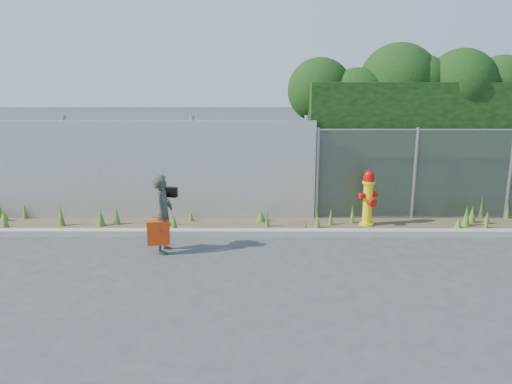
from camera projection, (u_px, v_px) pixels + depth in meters
name	position (u px, v px, depth m)	size (l,w,h in m)	color
ground	(274.00, 270.00, 8.32)	(80.00, 80.00, 0.00)	#3B3C3E
curb	(271.00, 233.00, 10.06)	(16.00, 0.22, 0.12)	gray
weed_strip	(250.00, 221.00, 10.71)	(16.00, 1.28, 0.55)	#4D3F2C
corrugated_fence	(123.00, 170.00, 10.99)	(8.50, 0.21, 2.30)	#B9BCC1
chainlink_fence	(462.00, 174.00, 10.98)	(6.50, 0.07, 2.05)	gray
hedge	(447.00, 122.00, 11.75)	(7.76, 2.10, 3.90)	black
fire_hydrant	(368.00, 199.00, 10.57)	(0.41, 0.37, 1.24)	yellow
woman	(163.00, 213.00, 9.02)	(0.53, 0.35, 1.44)	#10674E
red_tote_bag	(159.00, 233.00, 8.92)	(0.39, 0.15, 0.52)	red
black_shoulder_bag	(171.00, 192.00, 9.16)	(0.24, 0.10, 0.18)	black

